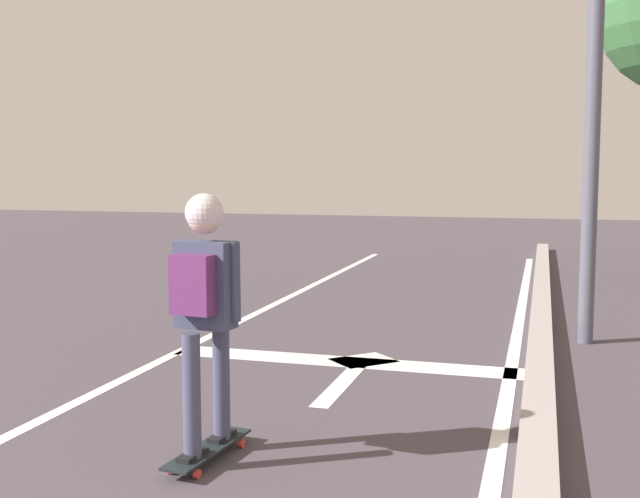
# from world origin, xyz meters

# --- Properties ---
(lane_line_center) EXTENTS (0.12, 20.00, 0.01)m
(lane_line_center) POSITION_xyz_m (-0.49, 6.00, 0.00)
(lane_line_center) COLOR silver
(lane_line_center) RESTS_ON ground
(lane_line_curbside) EXTENTS (0.12, 20.00, 0.01)m
(lane_line_curbside) POSITION_xyz_m (2.75, 6.00, 0.00)
(lane_line_curbside) COLOR silver
(lane_line_curbside) RESTS_ON ground
(stop_bar) EXTENTS (3.39, 0.40, 0.01)m
(stop_bar) POSITION_xyz_m (1.21, 6.61, 0.00)
(stop_bar) COLOR silver
(stop_bar) RESTS_ON ground
(lane_arrow_stem) EXTENTS (0.16, 1.40, 0.01)m
(lane_arrow_stem) POSITION_xyz_m (1.37, 5.86, 0.00)
(lane_arrow_stem) COLOR silver
(lane_arrow_stem) RESTS_ON ground
(lane_arrow_head) EXTENTS (0.71, 0.71, 0.01)m
(lane_arrow_head) POSITION_xyz_m (1.37, 6.71, 0.00)
(lane_arrow_head) COLOR silver
(lane_arrow_head) RESTS_ON ground
(curb_strip) EXTENTS (0.24, 24.00, 0.14)m
(curb_strip) POSITION_xyz_m (3.00, 6.00, 0.07)
(curb_strip) COLOR #A09692
(curb_strip) RESTS_ON ground
(skateboard) EXTENTS (0.27, 0.83, 0.08)m
(skateboard) POSITION_xyz_m (1.01, 3.93, 0.07)
(skateboard) COLOR black
(skateboard) RESTS_ON ground
(skater) EXTENTS (0.44, 0.61, 1.60)m
(skater) POSITION_xyz_m (1.01, 3.92, 1.08)
(skater) COLOR #434561
(skater) RESTS_ON skateboard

